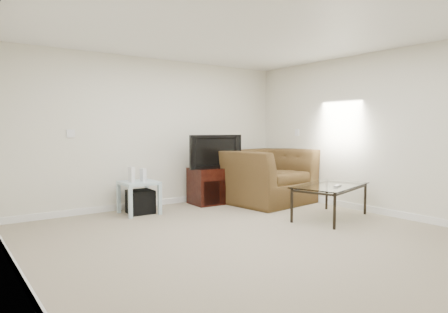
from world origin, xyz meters
TOP-DOWN VIEW (x-y plane):
  - floor at (0.00, 0.00)m, footprint 5.00×5.00m
  - ceiling at (0.00, 0.00)m, footprint 5.00×5.00m
  - wall_back at (0.00, 2.50)m, footprint 5.00×0.02m
  - wall_left at (-2.50, 0.00)m, footprint 0.02×5.00m
  - wall_right at (2.50, 0.00)m, footprint 0.02×5.00m
  - plate_back at (-1.40, 2.49)m, footprint 0.12×0.02m
  - plate_right_switch at (2.49, 1.60)m, footprint 0.02×0.09m
  - plate_right_outlet at (2.49, 1.30)m, footprint 0.02×0.08m
  - tv_stand at (0.90, 2.11)m, footprint 0.78×0.56m
  - dvd_player at (0.90, 2.07)m, footprint 0.43×0.31m
  - television at (0.90, 2.08)m, footprint 0.95×0.26m
  - side_table at (-0.52, 2.05)m, footprint 0.53×0.53m
  - subwoofer at (-0.48, 2.07)m, footprint 0.38×0.38m
  - game_console at (-0.64, 2.03)m, footprint 0.06×0.17m
  - game_case at (-0.45, 2.03)m, footprint 0.06×0.15m
  - recliner at (1.72, 1.59)m, footprint 1.56×1.12m
  - coffee_table at (1.65, 0.11)m, footprint 1.42×1.04m
  - remote at (1.58, -0.07)m, footprint 0.21×0.12m

SIDE VIEW (x-z plane):
  - floor at x=0.00m, z-range 0.00..0.00m
  - subwoofer at x=-0.48m, z-range 0.00..0.36m
  - coffee_table at x=1.65m, z-range 0.00..0.50m
  - side_table at x=-0.52m, z-range 0.00..0.51m
  - plate_right_outlet at x=2.49m, z-range 0.24..0.36m
  - tv_stand at x=0.90m, z-range 0.00..0.63m
  - remote at x=1.58m, z-range 0.50..0.52m
  - dvd_player at x=0.90m, z-range 0.50..0.56m
  - game_case at x=-0.45m, z-range 0.51..0.71m
  - game_console at x=-0.64m, z-range 0.51..0.74m
  - recliner at x=1.72m, z-range 0.00..1.28m
  - television at x=0.90m, z-range 0.63..1.22m
  - wall_back at x=0.00m, z-range 0.00..2.50m
  - wall_left at x=-2.50m, z-range 0.00..2.50m
  - wall_right at x=2.50m, z-range 0.00..2.50m
  - plate_back at x=-1.40m, z-range 1.19..1.31m
  - plate_right_switch at x=2.49m, z-range 1.19..1.31m
  - ceiling at x=0.00m, z-range 2.50..2.50m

